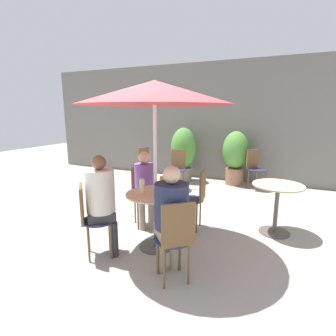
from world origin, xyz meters
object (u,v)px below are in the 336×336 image
at_px(beer_glass_0, 162,183).
at_px(beer_glass_2, 166,189).
at_px(bistro_chair_0, 143,190).
at_px(seated_person_2, 171,213).
at_px(bistro_chair_3, 178,166).
at_px(cafe_table_near, 156,207).
at_px(bistro_chair_6, 142,161).
at_px(seated_person_1, 102,197).
at_px(beer_glass_1, 142,186).
at_px(potted_plant_1, 235,155).
at_px(bistro_chair_4, 197,194).
at_px(bistro_chair_1, 90,214).
at_px(cafe_table_far, 277,198).
at_px(bistro_chair_2, 175,235).
at_px(potted_plant_0, 183,152).
at_px(bistro_chair_5, 255,165).
at_px(seated_person_0, 145,182).
at_px(umbrella, 154,93).

height_order(beer_glass_0, beer_glass_2, beer_glass_0).
xyz_separation_m(bistro_chair_0, beer_glass_0, (0.54, -0.45, 0.28)).
distance_m(bistro_chair_0, seated_person_2, 1.48).
relative_size(bistro_chair_3, seated_person_2, 0.74).
distance_m(cafe_table_near, beer_glass_2, 0.32).
bearing_deg(bistro_chair_3, bistro_chair_6, 166.80).
bearing_deg(bistro_chair_0, seated_person_1, -129.31).
bearing_deg(beer_glass_1, potted_plant_1, 81.12).
bearing_deg(bistro_chair_4, bistro_chair_1, -41.69).
relative_size(cafe_table_far, bistro_chair_2, 0.81).
bearing_deg(seated_person_1, cafe_table_near, -90.00).
distance_m(bistro_chair_6, beer_glass_0, 3.16).
bearing_deg(seated_person_1, potted_plant_0, -34.83).
distance_m(bistro_chair_2, bistro_chair_3, 3.48).
bearing_deg(beer_glass_2, bistro_chair_5, 77.80).
distance_m(seated_person_2, beer_glass_0, 0.79).
bearing_deg(bistro_chair_4, potted_plant_1, 173.13).
bearing_deg(seated_person_0, bistro_chair_2, -90.00).
height_order(bistro_chair_3, umbrella, umbrella).
height_order(cafe_table_far, beer_glass_0, beer_glass_0).
bearing_deg(bistro_chair_3, beer_glass_1, -82.91).
distance_m(cafe_table_far, seated_person_0, 1.94).
bearing_deg(beer_glass_1, bistro_chair_0, 118.02).
bearing_deg(potted_plant_0, bistro_chair_2, -70.99).
xyz_separation_m(cafe_table_near, umbrella, (0.00, 0.00, 1.42)).
distance_m(seated_person_0, potted_plant_1, 3.18).
bearing_deg(beer_glass_0, seated_person_1, -131.37).
distance_m(bistro_chair_5, bistro_chair_6, 2.71).
bearing_deg(bistro_chair_4, bistro_chair_5, 162.69).
bearing_deg(bistro_chair_0, umbrella, -90.00).
bearing_deg(seated_person_2, bistro_chair_1, -39.25).
height_order(bistro_chair_2, potted_plant_0, potted_plant_0).
xyz_separation_m(bistro_chair_5, beer_glass_0, (-0.88, -3.20, 0.28)).
distance_m(bistro_chair_1, bistro_chair_4, 1.57).
bearing_deg(bistro_chair_4, seated_person_1, -40.36).
xyz_separation_m(bistro_chair_1, bistro_chair_6, (-1.13, 3.30, 0.00)).
relative_size(seated_person_1, beer_glass_0, 6.99).
xyz_separation_m(bistro_chair_6, seated_person_0, (1.32, -2.27, 0.16)).
height_order(bistro_chair_1, bistro_chair_5, same).
bearing_deg(bistro_chair_0, potted_plant_1, 32.27).
distance_m(bistro_chair_2, seated_person_2, 0.23).
xyz_separation_m(cafe_table_far, beer_glass_0, (-1.41, -0.90, 0.29)).
xyz_separation_m(cafe_table_far, bistro_chair_6, (-3.17, 1.71, 0.02)).
height_order(bistro_chair_3, bistro_chair_6, same).
distance_m(cafe_table_far, potted_plant_1, 2.71).
height_order(seated_person_2, umbrella, umbrella).
relative_size(bistro_chair_0, beer_glass_0, 5.06).
distance_m(seated_person_2, beer_glass_2, 0.54).
xyz_separation_m(beer_glass_2, umbrella, (-0.16, 0.04, 1.15)).
bearing_deg(umbrella, seated_person_1, -139.91).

